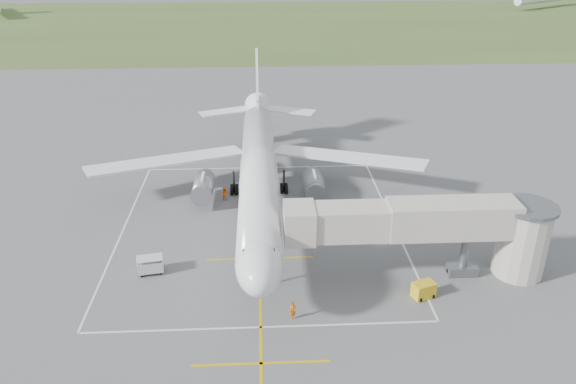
{
  "coord_description": "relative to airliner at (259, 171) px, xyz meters",
  "views": [
    {
      "loc": [
        0.34,
        -54.92,
        28.1
      ],
      "look_at": [
        2.94,
        -4.0,
        4.0
      ],
      "focal_mm": 35.0,
      "sensor_mm": 36.0,
      "label": 1
    }
  ],
  "objects": [
    {
      "name": "ramp_worker_wing",
      "position": [
        -3.93,
        2.05,
        -3.6
      ],
      "size": [
        0.97,
        0.9,
        1.58
      ],
      "primitive_type": "imported",
      "rotation": [
        0.0,
        0.0,
        2.61
      ],
      "color": "#FF6808",
      "rests_on": "ground"
    },
    {
      "name": "ground",
      "position": [
        0.0,
        -0.75,
        -4.39
      ],
      "size": [
        700.0,
        700.0,
        0.0
      ],
      "primitive_type": "plane",
      "color": "#515154",
      "rests_on": "ground"
    },
    {
      "name": "baggage_cart",
      "position": [
        -9.79,
        -12.64,
        -3.58
      ],
      "size": [
        2.47,
        1.74,
        1.58
      ],
      "rotation": [
        0.0,
        0.0,
        0.18
      ],
      "color": "silver",
      "rests_on": "ground"
    },
    {
      "name": "distant_aircraft",
      "position": [
        7.35,
        160.4,
        -0.8
      ],
      "size": [
        227.67,
        33.07,
        8.85
      ],
      "color": "white",
      "rests_on": "ground"
    },
    {
      "name": "gpu_unit",
      "position": [
        13.65,
        -17.44,
        -3.72
      ],
      "size": [
        2.1,
        1.76,
        1.35
      ],
      "rotation": [
        0.0,
        0.0,
        0.35
      ],
      "color": "gold",
      "rests_on": "ground"
    },
    {
      "name": "ramp_worker_nose",
      "position": [
        2.55,
        -19.81,
        -3.62
      ],
      "size": [
        0.67,
        0.61,
        1.55
      ],
      "primitive_type": "imported",
      "rotation": [
        0.0,
        0.0,
        0.54
      ],
      "color": "orange",
      "rests_on": "ground"
    },
    {
      "name": "grass_strip",
      "position": [
        0.0,
        129.25,
        -4.38
      ],
      "size": [
        700.0,
        120.0,
        0.02
      ],
      "primitive_type": "cube",
      "color": "#405525",
      "rests_on": "ground"
    },
    {
      "name": "jet_bridge",
      "position": [
        15.72,
        -14.25,
        0.35
      ],
      "size": [
        23.4,
        5.0,
        7.2
      ],
      "color": "#A79F97",
      "rests_on": "ground"
    },
    {
      "name": "airliner",
      "position": [
        0.0,
        0.0,
        0.0
      ],
      "size": [
        38.93,
        46.75,
        13.52
      ],
      "color": "white",
      "rests_on": "ground"
    },
    {
      "name": "apron_markings",
      "position": [
        0.0,
        -6.57,
        -4.38
      ],
      "size": [
        28.2,
        60.0,
        0.01
      ],
      "color": "#C49D0B",
      "rests_on": "ground"
    }
  ]
}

